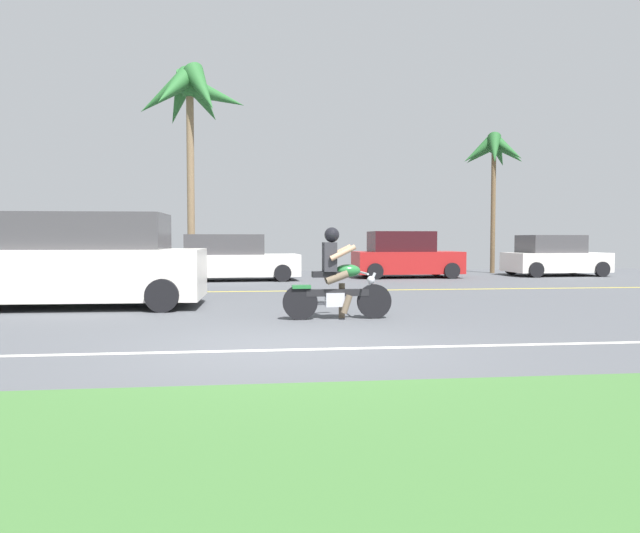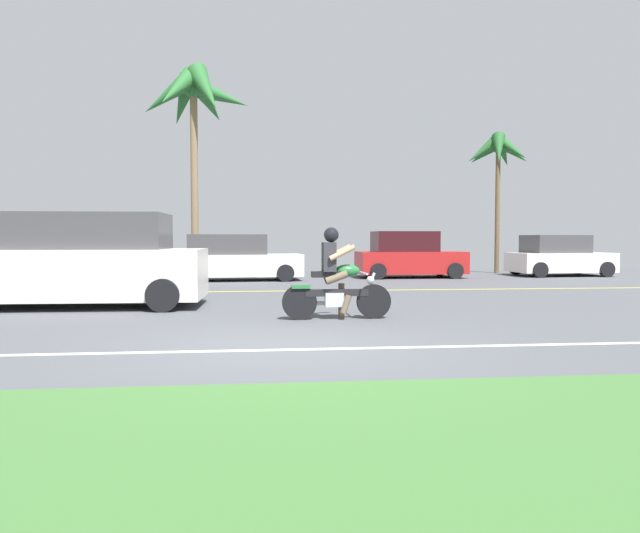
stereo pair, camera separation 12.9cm
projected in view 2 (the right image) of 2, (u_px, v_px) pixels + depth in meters
The scene contains 12 objects.
ground at pixel (277, 317), 10.65m from camera, with size 56.00×30.00×0.04m, color #4C4F54.
grass_median at pixel (314, 463), 3.60m from camera, with size 56.00×3.80×0.06m, color #3D6B33.
lane_line_near at pixel (286, 350), 7.41m from camera, with size 50.40×0.12×0.01m, color silver.
lane_line_far at pixel (271, 291), 15.67m from camera, with size 50.40×0.12×0.01m, color yellow.
motorcyclist at pixel (336, 280), 10.21m from camera, with size 1.91×0.62×1.60m.
suv_nearby at pixel (85, 262), 12.01m from camera, with size 4.92×2.23×1.92m.
parked_car_0 at pixel (82, 261), 18.71m from camera, with size 4.27×2.02×1.45m.
parked_car_1 at pixel (233, 259), 19.61m from camera, with size 4.53×2.05×1.54m.
parked_car_2 at pixel (409, 256), 21.13m from camera, with size 3.81×1.95×1.66m.
parked_car_3 at pixel (558, 257), 22.09m from camera, with size 3.68×2.14×1.53m.
palm_tree_0 at pixel (194, 100), 21.88m from camera, with size 4.26×4.04×7.81m.
palm_tree_2 at pixel (499, 155), 23.66m from camera, with size 2.84×2.67×5.65m.
Camera 2 is at (-0.33, -7.62, 1.40)m, focal length 33.00 mm.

